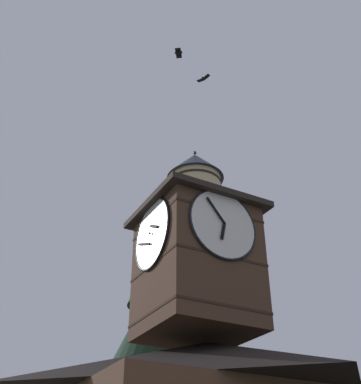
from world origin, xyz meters
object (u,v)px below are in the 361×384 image
object	(u,v)px
flying_bird_high	(203,79)
pine_tree_behind	(159,373)
moon	(121,383)
flying_bird_low	(178,53)
clock_tower	(196,252)

from	to	relation	value
flying_bird_high	pine_tree_behind	bearing A→B (deg)	-100.71
pine_tree_behind	moon	distance (m)	30.62
flying_bird_high	flying_bird_low	xyz separation A→B (m)	(3.09, 3.29, -3.01)
pine_tree_behind	moon	xyz separation A→B (m)	(-9.68, -28.54, 5.38)
clock_tower	moon	xyz separation A→B (m)	(-10.80, -34.00, 1.86)
pine_tree_behind	moon	bearing A→B (deg)	-108.74
flying_bird_high	flying_bird_low	distance (m)	5.43
moon	flying_bird_high	xyz separation A→B (m)	(10.94, 35.17, 6.59)
pine_tree_behind	flying_bird_high	distance (m)	13.75
flying_bird_high	flying_bird_low	world-z (taller)	flying_bird_high
moon	pine_tree_behind	bearing A→B (deg)	71.26
clock_tower	flying_bird_high	size ratio (longest dim) A/B	12.00
clock_tower	pine_tree_behind	bearing A→B (deg)	-101.64
pine_tree_behind	flying_bird_low	xyz separation A→B (m)	(4.35, 9.92, 8.96)
moon	flying_bird_high	world-z (taller)	flying_bird_high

